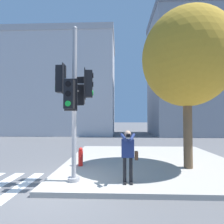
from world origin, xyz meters
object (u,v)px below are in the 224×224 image
person_photographer (128,152)px  street_tree (187,58)px  fire_hydrant (81,157)px  traffic_signal_pole (75,94)px

person_photographer → street_tree: 4.80m
person_photographer → street_tree: size_ratio=0.25×
street_tree → person_photographer: bearing=-145.3°
street_tree → fire_hydrant: 6.22m
traffic_signal_pole → street_tree: (4.38, 1.67, 1.74)m
fire_hydrant → street_tree: bearing=-1.9°
street_tree → fire_hydrant: street_tree is taller
street_tree → fire_hydrant: (-4.56, 0.15, -4.23)m
person_photographer → street_tree: bearing=34.7°
person_photographer → fire_hydrant: size_ratio=2.12×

